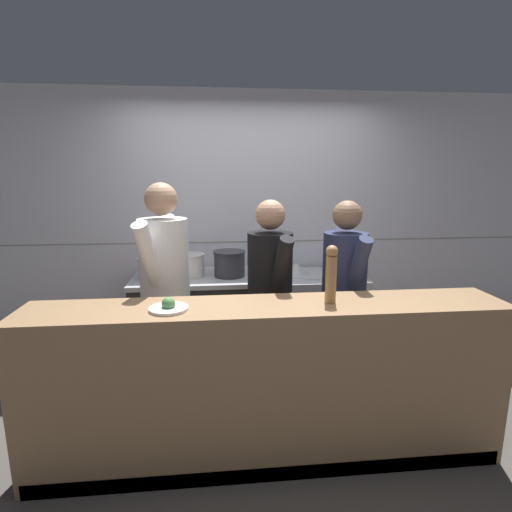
{
  "coord_description": "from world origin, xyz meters",
  "views": [
    {
      "loc": [
        -0.33,
        -2.46,
        1.82
      ],
      "look_at": [
        -0.01,
        0.75,
        1.15
      ],
      "focal_mm": 28.0,
      "sensor_mm": 36.0,
      "label": 1
    }
  ],
  "objects_px": {
    "stock_pot": "(156,267)",
    "sauce_pot": "(190,265)",
    "chef_head_cook": "(165,290)",
    "oven_range": "(194,322)",
    "chef_sous": "(270,297)",
    "chef_line": "(344,296)",
    "braising_pot": "(229,263)",
    "plated_dish_main": "(169,307)",
    "chefs_knife": "(294,277)",
    "pepper_mill": "(331,273)",
    "mixing_bowl_steel": "(296,268)"
  },
  "relations": [
    {
      "from": "stock_pot",
      "to": "sauce_pot",
      "type": "height_order",
      "value": "sauce_pot"
    },
    {
      "from": "sauce_pot",
      "to": "chef_head_cook",
      "type": "distance_m",
      "value": 0.68
    },
    {
      "from": "oven_range",
      "to": "chef_sous",
      "type": "bearing_deg",
      "value": -49.79
    },
    {
      "from": "stock_pot",
      "to": "chef_line",
      "type": "height_order",
      "value": "chef_line"
    },
    {
      "from": "braising_pot",
      "to": "chef_line",
      "type": "relative_size",
      "value": 0.18
    },
    {
      "from": "oven_range",
      "to": "sauce_pot",
      "type": "bearing_deg",
      "value": -116.64
    },
    {
      "from": "stock_pot",
      "to": "plated_dish_main",
      "type": "bearing_deg",
      "value": -78.84
    },
    {
      "from": "chefs_knife",
      "to": "chef_head_cook",
      "type": "height_order",
      "value": "chef_head_cook"
    },
    {
      "from": "stock_pot",
      "to": "chef_sous",
      "type": "bearing_deg",
      "value": -36.26
    },
    {
      "from": "oven_range",
      "to": "pepper_mill",
      "type": "height_order",
      "value": "pepper_mill"
    },
    {
      "from": "mixing_bowl_steel",
      "to": "pepper_mill",
      "type": "relative_size",
      "value": 0.7
    },
    {
      "from": "sauce_pot",
      "to": "pepper_mill",
      "type": "distance_m",
      "value": 1.58
    },
    {
      "from": "oven_range",
      "to": "chef_head_cook",
      "type": "bearing_deg",
      "value": -103.04
    },
    {
      "from": "sauce_pot",
      "to": "plated_dish_main",
      "type": "distance_m",
      "value": 1.3
    },
    {
      "from": "chef_sous",
      "to": "chef_line",
      "type": "bearing_deg",
      "value": -14.96
    },
    {
      "from": "oven_range",
      "to": "braising_pot",
      "type": "relative_size",
      "value": 3.63
    },
    {
      "from": "mixing_bowl_steel",
      "to": "oven_range",
      "type": "bearing_deg",
      "value": -176.44
    },
    {
      "from": "braising_pot",
      "to": "stock_pot",
      "type": "bearing_deg",
      "value": 179.46
    },
    {
      "from": "stock_pot",
      "to": "chef_head_cook",
      "type": "height_order",
      "value": "chef_head_cook"
    },
    {
      "from": "sauce_pot",
      "to": "mixing_bowl_steel",
      "type": "relative_size",
      "value": 1.05
    },
    {
      "from": "chef_line",
      "to": "plated_dish_main",
      "type": "bearing_deg",
      "value": -161.25
    },
    {
      "from": "stock_pot",
      "to": "chef_line",
      "type": "xyz_separation_m",
      "value": [
        1.49,
        -0.7,
        -0.1
      ]
    },
    {
      "from": "braising_pot",
      "to": "oven_range",
      "type": "bearing_deg",
      "value": 171.31
    },
    {
      "from": "mixing_bowl_steel",
      "to": "plated_dish_main",
      "type": "bearing_deg",
      "value": -126.64
    },
    {
      "from": "braising_pot",
      "to": "pepper_mill",
      "type": "relative_size",
      "value": 0.82
    },
    {
      "from": "pepper_mill",
      "to": "chef_line",
      "type": "xyz_separation_m",
      "value": [
        0.27,
        0.54,
        -0.32
      ]
    },
    {
      "from": "plated_dish_main",
      "to": "sauce_pot",
      "type": "bearing_deg",
      "value": 87.93
    },
    {
      "from": "chef_sous",
      "to": "mixing_bowl_steel",
      "type": "bearing_deg",
      "value": 52.21
    },
    {
      "from": "chef_sous",
      "to": "oven_range",
      "type": "bearing_deg",
      "value": 116.89
    },
    {
      "from": "oven_range",
      "to": "pepper_mill",
      "type": "relative_size",
      "value": 2.98
    },
    {
      "from": "mixing_bowl_steel",
      "to": "pepper_mill",
      "type": "xyz_separation_m",
      "value": [
        -0.06,
        -1.34,
        0.29
      ]
    },
    {
      "from": "braising_pot",
      "to": "mixing_bowl_steel",
      "type": "relative_size",
      "value": 1.17
    },
    {
      "from": "oven_range",
      "to": "stock_pot",
      "type": "xyz_separation_m",
      "value": [
        -0.31,
        -0.05,
        0.55
      ]
    },
    {
      "from": "stock_pot",
      "to": "chef_head_cook",
      "type": "relative_size",
      "value": 0.19
    },
    {
      "from": "plated_dish_main",
      "to": "pepper_mill",
      "type": "xyz_separation_m",
      "value": [
        0.97,
        0.04,
        0.17
      ]
    },
    {
      "from": "chefs_knife",
      "to": "braising_pot",
      "type": "bearing_deg",
      "value": 175.6
    },
    {
      "from": "stock_pot",
      "to": "mixing_bowl_steel",
      "type": "height_order",
      "value": "stock_pot"
    },
    {
      "from": "chefs_knife",
      "to": "chef_line",
      "type": "relative_size",
      "value": 0.23
    },
    {
      "from": "braising_pot",
      "to": "pepper_mill",
      "type": "height_order",
      "value": "pepper_mill"
    },
    {
      "from": "oven_range",
      "to": "plated_dish_main",
      "type": "height_order",
      "value": "plated_dish_main"
    },
    {
      "from": "pepper_mill",
      "to": "chef_sous",
      "type": "height_order",
      "value": "chef_sous"
    },
    {
      "from": "braising_pot",
      "to": "chef_sous",
      "type": "xyz_separation_m",
      "value": [
        0.28,
        -0.67,
        -0.12
      ]
    },
    {
      "from": "stock_pot",
      "to": "mixing_bowl_steel",
      "type": "distance_m",
      "value": 1.29
    },
    {
      "from": "mixing_bowl_steel",
      "to": "chef_sous",
      "type": "bearing_deg",
      "value": -114.46
    },
    {
      "from": "chef_sous",
      "to": "chef_line",
      "type": "relative_size",
      "value": 1.0
    },
    {
      "from": "mixing_bowl_steel",
      "to": "chef_line",
      "type": "height_order",
      "value": "chef_line"
    },
    {
      "from": "oven_range",
      "to": "chef_line",
      "type": "relative_size",
      "value": 0.65
    },
    {
      "from": "pepper_mill",
      "to": "chef_head_cook",
      "type": "bearing_deg",
      "value": 150.79
    },
    {
      "from": "chefs_knife",
      "to": "plated_dish_main",
      "type": "relative_size",
      "value": 1.69
    },
    {
      "from": "oven_range",
      "to": "chef_sous",
      "type": "relative_size",
      "value": 0.65
    }
  ]
}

